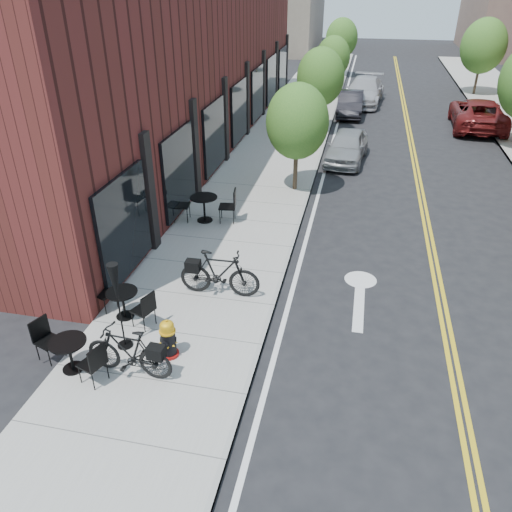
# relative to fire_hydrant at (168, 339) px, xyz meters

# --- Properties ---
(ground) EXTENTS (120.00, 120.00, 0.00)m
(ground) POSITION_rel_fire_hydrant_xyz_m (1.84, 0.74, -0.55)
(ground) COLOR black
(ground) RESTS_ON ground
(sidewalk_near) EXTENTS (4.00, 70.00, 0.12)m
(sidewalk_near) POSITION_rel_fire_hydrant_xyz_m (-0.16, 10.74, -0.49)
(sidewalk_near) COLOR #9E9B93
(sidewalk_near) RESTS_ON ground
(building_near) EXTENTS (5.00, 28.00, 7.00)m
(building_near) POSITION_rel_fire_hydrant_xyz_m (-4.66, 14.74, 2.95)
(building_near) COLOR #4E1D19
(building_near) RESTS_ON ground
(tree_near_a) EXTENTS (2.20, 2.20, 3.81)m
(tree_near_a) POSITION_rel_fire_hydrant_xyz_m (1.24, 9.74, 2.06)
(tree_near_a) COLOR #382B1E
(tree_near_a) RESTS_ON sidewalk_near
(tree_near_b) EXTENTS (2.30, 2.30, 3.98)m
(tree_near_b) POSITION_rel_fire_hydrant_xyz_m (1.24, 17.74, 2.17)
(tree_near_b) COLOR #382B1E
(tree_near_b) RESTS_ON sidewalk_near
(tree_near_c) EXTENTS (2.10, 2.10, 3.67)m
(tree_near_c) POSITION_rel_fire_hydrant_xyz_m (1.24, 25.74, 1.98)
(tree_near_c) COLOR #382B1E
(tree_near_c) RESTS_ON sidewalk_near
(tree_near_d) EXTENTS (2.40, 2.40, 4.11)m
(tree_near_d) POSITION_rel_fire_hydrant_xyz_m (1.24, 33.74, 2.24)
(tree_near_d) COLOR #382B1E
(tree_near_d) RESTS_ON sidewalk_near
(tree_far_c) EXTENTS (2.80, 2.80, 4.62)m
(tree_far_c) POSITION_rel_fire_hydrant_xyz_m (10.44, 28.74, 2.51)
(tree_far_c) COLOR #382B1E
(tree_far_c) RESTS_ON sidewalk_far
(fire_hydrant) EXTENTS (0.48, 0.48, 0.90)m
(fire_hydrant) POSITION_rel_fire_hydrant_xyz_m (0.00, 0.00, 0.00)
(fire_hydrant) COLOR maroon
(fire_hydrant) RESTS_ON sidewalk_near
(bicycle_left) EXTENTS (1.86, 0.64, 1.10)m
(bicycle_left) POSITION_rel_fire_hydrant_xyz_m (-0.55, -0.68, 0.12)
(bicycle_left) COLOR black
(bicycle_left) RESTS_ON sidewalk_near
(bicycle_right) EXTENTS (2.02, 0.63, 1.21)m
(bicycle_right) POSITION_rel_fire_hydrant_xyz_m (0.42, 2.42, 0.18)
(bicycle_right) COLOR black
(bicycle_right) RESTS_ON sidewalk_near
(bistro_set_a) EXTENTS (1.74, 0.98, 0.92)m
(bistro_set_a) POSITION_rel_fire_hydrant_xyz_m (-1.76, -0.82, 0.04)
(bistro_set_a) COLOR black
(bistro_set_a) RESTS_ON sidewalk_near
(bistro_set_b) EXTENTS (1.71, 0.98, 0.90)m
(bistro_set_b) POSITION_rel_fire_hydrant_xyz_m (-1.50, 1.05, 0.03)
(bistro_set_b) COLOR black
(bistro_set_b) RESTS_ON sidewalk_near
(bistro_set_c) EXTENTS (2.05, 0.98, 1.08)m
(bistro_set_c) POSITION_rel_fire_hydrant_xyz_m (-1.21, 6.40, 0.12)
(bistro_set_c) COLOR black
(bistro_set_c) RESTS_ON sidewalk_near
(patio_umbrella) EXTENTS (0.33, 0.33, 2.04)m
(patio_umbrella) POSITION_rel_fire_hydrant_xyz_m (-1.05, 0.08, 1.03)
(patio_umbrella) COLOR black
(patio_umbrella) RESTS_ON sidewalk_near
(parked_car_a) EXTENTS (1.92, 3.99, 1.31)m
(parked_car_a) POSITION_rel_fire_hydrant_xyz_m (2.90, 13.62, 0.11)
(parked_car_a) COLOR gray
(parked_car_a) RESTS_ON ground
(parked_car_b) EXTENTS (1.43, 3.97, 1.30)m
(parked_car_b) POSITION_rel_fire_hydrant_xyz_m (2.66, 21.73, 0.10)
(parked_car_b) COLOR black
(parked_car_b) RESTS_ON ground
(parked_car_c) EXTENTS (2.60, 5.41, 1.52)m
(parked_car_c) POSITION_rel_fire_hydrant_xyz_m (3.34, 24.85, 0.21)
(parked_car_c) COLOR #B0B0B5
(parked_car_c) RESTS_ON ground
(parked_car_far) EXTENTS (2.76, 5.56, 1.52)m
(parked_car_far) POSITION_rel_fire_hydrant_xyz_m (9.24, 20.31, 0.21)
(parked_car_far) COLOR maroon
(parked_car_far) RESTS_ON ground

